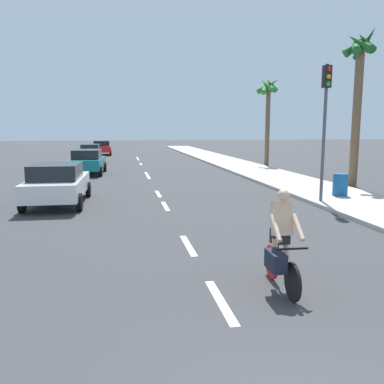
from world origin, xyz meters
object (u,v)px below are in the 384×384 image
traffic_signal (325,108)px  trash_bin_near (340,185)px  parked_car_teal (88,161)px  parked_car_red (102,147)px  parked_car_white (58,182)px  parked_car_silver (91,153)px  palm_tree_far (268,98)px  cyclist (280,245)px  palm_tree_mid (359,76)px

traffic_signal → trash_bin_near: traffic_signal is taller
parked_car_teal → trash_bin_near: (10.95, -11.25, -0.25)m
parked_car_red → traffic_signal: 33.25m
parked_car_white → parked_car_silver: same height
traffic_signal → parked_car_white: bearing=169.9°
trash_bin_near → traffic_signal: bearing=-143.8°
palm_tree_far → trash_bin_near: palm_tree_far is taller
cyclist → traffic_signal: traffic_signal is taller
parked_car_teal → palm_tree_mid: (13.42, -8.14, 4.53)m
parked_car_white → cyclist: bearing=-60.0°
parked_car_white → palm_tree_mid: 14.65m
parked_car_silver → traffic_signal: 23.70m
parked_car_white → traffic_signal: traffic_signal is taller
parked_car_white → parked_car_teal: same height
parked_car_silver → parked_car_red: bearing=88.2°
parked_car_teal → palm_tree_mid: bearing=-28.6°
palm_tree_far → trash_bin_near: size_ratio=7.66×
palm_tree_far → parked_car_silver: bearing=157.8°
palm_tree_far → trash_bin_near: 15.59m
parked_car_teal → palm_tree_far: size_ratio=0.65×
palm_tree_far → traffic_signal: bearing=-103.0°
parked_car_silver → palm_tree_mid: size_ratio=0.51×
parked_car_red → traffic_signal: (9.59, -31.71, 2.77)m
parked_car_white → traffic_signal: 10.44m
cyclist → parked_car_white: (-5.15, 9.36, 0.01)m
parked_car_teal → parked_car_silver: 9.06m
cyclist → parked_car_teal: size_ratio=0.41×
parked_car_silver → palm_tree_far: size_ratio=0.56×
parked_car_red → trash_bin_near: parked_car_red is taller
parked_car_teal → parked_car_red: 19.48m
cyclist → trash_bin_near: (6.11, 8.59, -0.24)m
parked_car_silver → trash_bin_near: (11.40, -20.30, -0.24)m
parked_car_silver → parked_car_red: 10.44m
cyclist → palm_tree_mid: bearing=-124.4°
palm_tree_mid → parked_car_red: bearing=115.9°
cyclist → parked_car_white: size_ratio=0.40×
cyclist → parked_car_white: bearing=-59.3°
palm_tree_far → trash_bin_near: (-2.26, -14.73, -4.56)m
cyclist → trash_bin_near: size_ratio=2.00×
parked_car_silver → trash_bin_near: 23.28m
trash_bin_near → parked_car_white: bearing=176.1°
palm_tree_far → traffic_signal: (-3.61, -15.72, -1.55)m
parked_car_red → traffic_signal: size_ratio=0.87×
parked_car_red → palm_tree_mid: 31.04m
trash_bin_near → parked_car_red: bearing=109.6°
cyclist → palm_tree_far: (8.37, 23.32, 4.33)m
palm_tree_mid → traffic_signal: size_ratio=1.46×
parked_car_teal → parked_car_silver: bearing=95.5°
parked_car_teal → parked_car_red: bearing=92.6°
cyclist → parked_car_white: 10.68m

